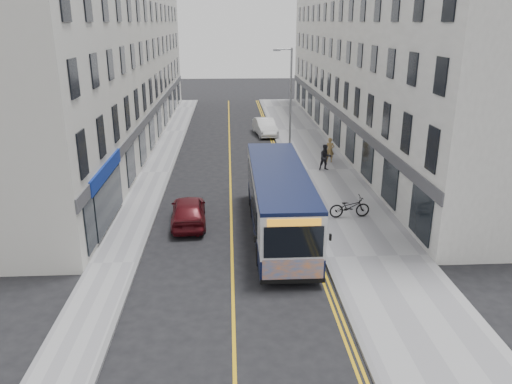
{
  "coord_description": "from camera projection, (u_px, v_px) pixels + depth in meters",
  "views": [
    {
      "loc": [
        -0.05,
        -20.29,
        9.7
      ],
      "look_at": [
        1.26,
        3.21,
        1.6
      ],
      "focal_mm": 35.0,
      "sensor_mm": 36.0,
      "label": 1
    }
  ],
  "objects": [
    {
      "name": "pavement_west",
      "position": [
        155.0,
        173.0,
        33.36
      ],
      "size": [
        2.0,
        64.0,
        0.12
      ],
      "primitive_type": "cube",
      "color": "gray",
      "rests_on": "ground"
    },
    {
      "name": "streetlamp",
      "position": [
        289.0,
        102.0,
        34.33
      ],
      "size": [
        1.32,
        0.18,
        8.0
      ],
      "color": "gray",
      "rests_on": "ground"
    },
    {
      "name": "terrace_west",
      "position": [
        115.0,
        63.0,
        39.56
      ],
      "size": [
        6.0,
        46.0,
        13.0
      ],
      "primitive_type": "cube",
      "color": "silver",
      "rests_on": "ground"
    },
    {
      "name": "road_dbl_yellow_outer",
      "position": [
        285.0,
        172.0,
        33.84
      ],
      "size": [
        0.1,
        64.0,
        0.01
      ],
      "primitive_type": "cube",
      "color": "gold",
      "rests_on": "ground"
    },
    {
      "name": "pedestrian_near",
      "position": [
        330.0,
        150.0,
        35.49
      ],
      "size": [
        0.72,
        0.58,
        1.73
      ],
      "primitive_type": "imported",
      "rotation": [
        0.0,
        0.0,
        -0.29
      ],
      "color": "olive",
      "rests_on": "pavement_east"
    },
    {
      "name": "city_bus",
      "position": [
        279.0,
        199.0,
        23.49
      ],
      "size": [
        2.54,
        10.87,
        3.16
      ],
      "color": "black",
      "rests_on": "ground"
    },
    {
      "name": "road_centre_line",
      "position": [
        230.0,
        172.0,
        33.64
      ],
      "size": [
        0.12,
        64.0,
        0.01
      ],
      "primitive_type": "cube",
      "color": "gold",
      "rests_on": "ground"
    },
    {
      "name": "bicycle",
      "position": [
        350.0,
        207.0,
        25.53
      ],
      "size": [
        2.15,
        0.88,
        1.1
      ],
      "primitive_type": "imported",
      "rotation": [
        0.0,
        0.0,
        1.64
      ],
      "color": "black",
      "rests_on": "pavement_east"
    },
    {
      "name": "car_white",
      "position": [
        265.0,
        127.0,
        44.44
      ],
      "size": [
        2.13,
        4.65,
        1.48
      ],
      "primitive_type": "imported",
      "rotation": [
        0.0,
        0.0,
        0.13
      ],
      "color": "silver",
      "rests_on": "ground"
    },
    {
      "name": "road_dbl_yellow_inner",
      "position": [
        282.0,
        172.0,
        33.83
      ],
      "size": [
        0.1,
        64.0,
        0.01
      ],
      "primitive_type": "cube",
      "color": "gold",
      "rests_on": "ground"
    },
    {
      "name": "terrace_east",
      "position": [
        369.0,
        62.0,
        40.63
      ],
      "size": [
        6.0,
        46.0,
        13.0
      ],
      "primitive_type": "cube",
      "color": "white",
      "rests_on": "ground"
    },
    {
      "name": "kerb_west",
      "position": [
        170.0,
        173.0,
        33.41
      ],
      "size": [
        0.18,
        64.0,
        0.13
      ],
      "primitive_type": "cube",
      "color": "slate",
      "rests_on": "ground"
    },
    {
      "name": "car_maroon",
      "position": [
        188.0,
        211.0,
        24.91
      ],
      "size": [
        1.94,
        4.31,
        1.44
      ],
      "primitive_type": "imported",
      "rotation": [
        0.0,
        0.0,
        3.2
      ],
      "color": "#4E0D13",
      "rests_on": "ground"
    },
    {
      "name": "pedestrian_far",
      "position": [
        325.0,
        157.0,
        33.52
      ],
      "size": [
        0.92,
        0.76,
        1.76
      ],
      "primitive_type": "imported",
      "rotation": [
        0.0,
        0.0,
        0.12
      ],
      "color": "black",
      "rests_on": "pavement_east"
    },
    {
      "name": "kerb_east",
      "position": [
        289.0,
        171.0,
        33.83
      ],
      "size": [
        0.18,
        64.0,
        0.13
      ],
      "primitive_type": "cube",
      "color": "slate",
      "rests_on": "ground"
    },
    {
      "name": "ground",
      "position": [
        232.0,
        250.0,
        22.32
      ],
      "size": [
        140.0,
        140.0,
        0.0
      ],
      "primitive_type": "plane",
      "color": "black",
      "rests_on": "ground"
    },
    {
      "name": "pavement_east",
      "position": [
        322.0,
        170.0,
        33.95
      ],
      "size": [
        4.5,
        64.0,
        0.12
      ],
      "primitive_type": "cube",
      "color": "gray",
      "rests_on": "ground"
    }
  ]
}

